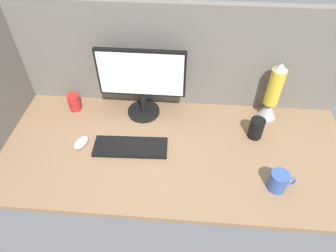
% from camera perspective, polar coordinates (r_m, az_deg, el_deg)
% --- Properties ---
extents(ground_plane, '(1.80, 0.80, 0.03)m').
position_cam_1_polar(ground_plane, '(1.54, 0.46, -4.29)').
color(ground_plane, '#8C6B4C').
extents(cubicle_wall_back, '(1.80, 0.05, 0.59)m').
position_cam_1_polar(cubicle_wall_back, '(1.63, 1.55, 13.03)').
color(cubicle_wall_back, slate).
rests_on(cubicle_wall_back, ground_plane).
extents(monitor, '(0.46, 0.18, 0.40)m').
position_cam_1_polar(monitor, '(1.58, -5.06, 8.76)').
color(monitor, black).
rests_on(monitor, ground_plane).
extents(keyboard, '(0.37, 0.14, 0.02)m').
position_cam_1_polar(keyboard, '(1.52, -7.14, -4.00)').
color(keyboard, black).
rests_on(keyboard, ground_plane).
extents(mouse, '(0.09, 0.11, 0.03)m').
position_cam_1_polar(mouse, '(1.59, -16.25, -3.05)').
color(mouse, silver).
rests_on(mouse, ground_plane).
extents(mug_ceramic_blue, '(0.12, 0.08, 0.10)m').
position_cam_1_polar(mug_ceramic_blue, '(1.42, 20.33, -9.81)').
color(mug_ceramic_blue, '#38569E').
rests_on(mug_ceramic_blue, ground_plane).
extents(mug_black_travel, '(0.07, 0.07, 0.11)m').
position_cam_1_polar(mug_black_travel, '(1.60, 16.47, -0.41)').
color(mug_black_travel, black).
rests_on(mug_black_travel, ground_plane).
extents(mug_red_plastic, '(0.07, 0.07, 0.10)m').
position_cam_1_polar(mug_red_plastic, '(1.78, -17.43, 4.38)').
color(mug_red_plastic, red).
rests_on(mug_red_plastic, ground_plane).
extents(lava_lamp, '(0.11, 0.11, 0.34)m').
position_cam_1_polar(lava_lamp, '(1.69, 19.25, 5.48)').
color(lava_lamp, '#A5A5AD').
rests_on(lava_lamp, ground_plane).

